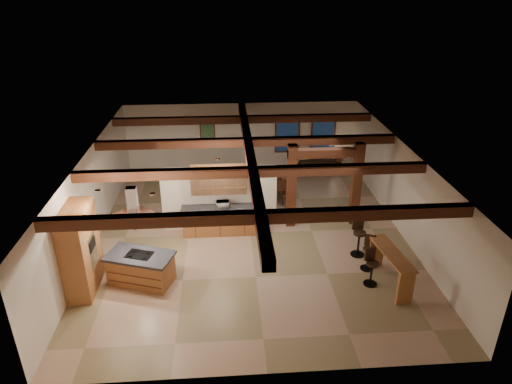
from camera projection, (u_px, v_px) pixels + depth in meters
ground at (250, 233)px, 15.23m from camera, size 12.00×12.00×0.00m
room_walls at (250, 185)px, 14.47m from camera, size 12.00×12.00×12.00m
ceiling_beams at (250, 156)px, 14.06m from camera, size 10.00×12.00×0.28m
timber_posts at (324, 177)px, 15.10m from camera, size 2.50×0.30×2.90m
partition_wall at (219, 198)px, 15.15m from camera, size 3.80×0.18×2.20m
pantry_cabinet at (81, 250)px, 12.07m from camera, size 0.67×1.60×2.40m
back_counter at (220, 220)px, 15.06m from camera, size 2.50×0.66×0.94m
upper_display_cabinet at (219, 180)px, 14.66m from camera, size 1.80×0.36×0.95m
range_hood at (136, 226)px, 12.05m from camera, size 1.10×1.10×1.40m
back_windows at (305, 134)px, 20.13m from camera, size 2.70×0.07×1.70m
framed_art at (207, 131)px, 19.77m from camera, size 0.65×0.05×0.85m
recessed_cans at (159, 180)px, 12.10m from camera, size 3.16×2.46×0.03m
kitchen_island at (141, 268)px, 12.62m from camera, size 2.01×1.48×0.90m
dining_table at (266, 195)px, 17.24m from camera, size 1.87×1.22×0.61m
sofa at (314, 164)px, 20.09m from camera, size 2.27×1.26×0.63m
microwave at (223, 204)px, 14.83m from camera, size 0.42×0.29×0.23m
bar_counter at (391, 263)px, 12.43m from camera, size 0.73×1.99×1.02m
side_table at (335, 163)px, 20.23m from camera, size 0.53×0.53×0.60m
table_lamp at (336, 151)px, 20.00m from camera, size 0.29×0.29×0.35m
bar_stool_a at (371, 267)px, 12.49m from camera, size 0.39×0.41×1.08m
bar_stool_b at (368, 252)px, 13.17m from camera, size 0.40×0.41×1.06m
bar_stool_c at (359, 237)px, 13.81m from camera, size 0.43×0.44×1.23m
dining_chairs at (266, 189)px, 17.14m from camera, size 2.03×2.03×1.06m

